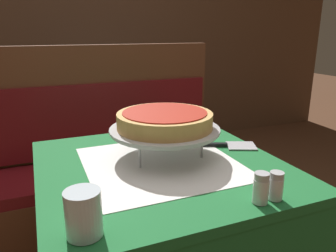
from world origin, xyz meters
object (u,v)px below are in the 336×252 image
object	(u,v)px
pizza_pan_stand	(165,130)
condiment_caddy	(115,81)
salt_shaker	(261,188)
dining_table_rear	(111,95)
deep_dish_pizza	(165,120)
pizza_server	(226,145)
pepper_shaker	(276,186)
dining_table_front	(161,193)
water_glass_near	(83,213)
booth_bench	(115,180)

from	to	relation	value
pizza_pan_stand	condiment_caddy	distance (m)	1.69
salt_shaker	condiment_caddy	xyz separation A→B (m)	(0.11, 2.08, -0.02)
dining_table_rear	deep_dish_pizza	xyz separation A→B (m)	(-0.19, -1.71, 0.24)
deep_dish_pizza	salt_shaker	size ratio (longest dim) A/B	3.98
pizza_server	pepper_shaker	bearing A→B (deg)	-104.28
dining_table_front	water_glass_near	distance (m)	0.47
condiment_caddy	pepper_shaker	bearing A→B (deg)	-91.73
pizza_pan_stand	dining_table_rear	bearing A→B (deg)	83.70
dining_table_front	water_glass_near	xyz separation A→B (m)	(-0.30, -0.32, 0.17)
salt_shaker	pepper_shaker	distance (m)	0.05
pizza_pan_stand	deep_dish_pizza	distance (m)	0.04
pepper_shaker	pizza_pan_stand	bearing A→B (deg)	111.08
pizza_server	salt_shaker	xyz separation A→B (m)	(-0.15, -0.41, 0.04)
water_glass_near	pepper_shaker	size ratio (longest dim) A/B	1.37
dining_table_rear	salt_shaker	size ratio (longest dim) A/B	9.36
pizza_server	water_glass_near	world-z (taller)	water_glass_near
deep_dish_pizza	salt_shaker	xyz separation A→B (m)	(0.11, -0.41, -0.09)
pizza_pan_stand	pizza_server	world-z (taller)	pizza_pan_stand
deep_dish_pizza	pepper_shaker	bearing A→B (deg)	-68.92
dining_table_rear	pepper_shaker	distance (m)	2.12
condiment_caddy	salt_shaker	bearing A→B (deg)	-93.09
booth_bench	pizza_server	distance (m)	0.88
pizza_pan_stand	water_glass_near	size ratio (longest dim) A/B	3.65
booth_bench	pizza_server	xyz separation A→B (m)	(0.29, -0.72, 0.42)
pizza_pan_stand	water_glass_near	xyz separation A→B (m)	(-0.34, -0.37, -0.04)
dining_table_front	pizza_pan_stand	size ratio (longest dim) A/B	2.07
deep_dish_pizza	condiment_caddy	size ratio (longest dim) A/B	2.29
pizza_pan_stand	pepper_shaker	bearing A→B (deg)	-68.92
dining_table_rear	dining_table_front	bearing A→B (deg)	-97.31
pizza_pan_stand	salt_shaker	size ratio (longest dim) A/B	4.63
pizza_server	water_glass_near	bearing A→B (deg)	-148.05
pizza_pan_stand	deep_dish_pizza	xyz separation A→B (m)	(0.00, 0.00, 0.04)
deep_dish_pizza	pizza_server	distance (m)	0.29
dining_table_rear	water_glass_near	world-z (taller)	water_glass_near
dining_table_rear	deep_dish_pizza	world-z (taller)	deep_dish_pizza
dining_table_front	water_glass_near	bearing A→B (deg)	-133.81
pizza_pan_stand	pizza_server	bearing A→B (deg)	0.61
dining_table_front	pizza_server	xyz separation A→B (m)	(0.30, 0.06, 0.12)
pizza_server	dining_table_rear	bearing A→B (deg)	92.43
dining_table_rear	water_glass_near	xyz separation A→B (m)	(-0.53, -2.08, 0.15)
salt_shaker	condiment_caddy	bearing A→B (deg)	86.91
salt_shaker	water_glass_near	bearing A→B (deg)	175.84
pizza_pan_stand	pepper_shaker	xyz separation A→B (m)	(0.16, -0.41, -0.06)
water_glass_near	salt_shaker	distance (m)	0.45
dining_table_front	dining_table_rear	distance (m)	1.78
booth_bench	deep_dish_pizza	xyz separation A→B (m)	(0.03, -0.73, 0.55)
water_glass_near	pizza_pan_stand	bearing A→B (deg)	47.46
condiment_caddy	dining_table_rear	bearing A→B (deg)	132.34
booth_bench	salt_shaker	world-z (taller)	booth_bench
booth_bench	condiment_caddy	distance (m)	1.07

